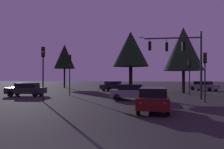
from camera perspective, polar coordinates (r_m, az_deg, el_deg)
The scene contains 14 objects.
ground_plane at distance 30.33m, azimuth 4.77°, elevation -4.79°, with size 168.00×168.00×0.00m, color #262326.
traffic_signal_mast_arm at distance 23.79m, azimuth 16.77°, elevation 5.34°, with size 6.21×0.38×6.70m.
traffic_light_corner_left at distance 21.00m, azimuth 22.23°, elevation 1.70°, with size 0.33×0.37×4.28m.
traffic_light_corner_right at distance 27.64m, azimuth -10.56°, elevation 1.91°, with size 0.34×0.37×4.87m.
traffic_light_median at distance 21.15m, azimuth -16.86°, elevation 2.72°, with size 0.36×0.39×4.88m.
traffic_light_far_side at distance 28.89m, azimuth 18.84°, elevation 0.98°, with size 0.31×0.36×4.22m.
car_nearside_lane at distance 14.69m, azimuth 10.25°, elevation -6.11°, with size 2.07×4.42×1.52m.
car_crossing_left at distance 27.86m, azimuth -20.64°, elevation -3.48°, with size 4.47×2.25×1.52m.
car_crossing_right at distance 21.68m, azimuth 4.98°, elevation -4.35°, with size 4.23×2.00×1.52m.
car_far_lane at distance 36.28m, azimuth 0.34°, elevation -2.85°, with size 4.29×4.05×1.52m.
car_parked_lot at distance 39.57m, azimuth 21.98°, elevation -2.62°, with size 4.47×4.56×1.52m.
tree_behind_sign at distance 47.96m, azimuth -11.80°, elevation 4.42°, with size 4.26×4.26×8.92m.
tree_left_far at distance 26.98m, azimuth 4.68°, elevation 6.34°, with size 4.23×4.23×7.57m.
tree_center_horizon at distance 32.84m, azimuth 17.43°, elevation 6.12°, with size 5.38×5.38×9.05m.
Camera 1 is at (1.83, -5.70, 2.20)m, focal length 36.54 mm.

